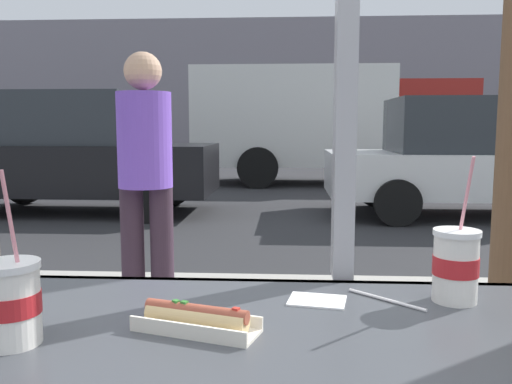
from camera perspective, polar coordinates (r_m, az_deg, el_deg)
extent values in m
plane|color=#2D2D30|center=(9.33, 4.16, -1.25)|extent=(60.00, 60.00, 0.00)
cube|color=#B2ADA3|center=(3.10, 5.88, -17.20)|extent=(16.00, 2.80, 0.15)
cube|color=#2A2C30|center=(1.32, 9.39, -9.89)|extent=(1.91, 0.02, 0.02)
cube|color=gray|center=(24.46, 3.73, 10.99)|extent=(28.00, 1.20, 6.06)
cylinder|color=white|center=(1.02, -24.79, -11.10)|extent=(0.10, 0.10, 0.13)
cylinder|color=red|center=(1.02, -24.81, -10.75)|extent=(0.10, 0.10, 0.04)
cylinder|color=black|center=(1.00, -24.97, -7.69)|extent=(0.09, 0.09, 0.01)
cylinder|color=white|center=(1.00, -25.00, -7.14)|extent=(0.10, 0.10, 0.01)
cylinder|color=pink|center=(0.97, -24.75, -3.61)|extent=(0.02, 0.03, 0.20)
cylinder|color=silver|center=(1.22, 20.61, -7.70)|extent=(0.09, 0.09, 0.14)
cylinder|color=red|center=(1.21, 20.62, -7.38)|extent=(0.10, 0.10, 0.04)
cylinder|color=black|center=(1.20, 20.75, -4.57)|extent=(0.08, 0.08, 0.01)
cylinder|color=white|center=(1.20, 20.77, -4.10)|extent=(0.10, 0.10, 0.01)
cylinder|color=pink|center=(1.19, 21.54, -1.12)|extent=(0.02, 0.05, 0.20)
cube|color=silver|center=(1.01, -6.41, -14.46)|extent=(0.24, 0.14, 0.01)
cube|color=silver|center=(0.97, -7.48, -14.61)|extent=(0.22, 0.07, 0.03)
cube|color=silver|center=(1.04, -5.43, -13.18)|extent=(0.22, 0.07, 0.03)
cylinder|color=#DBB77A|center=(1.00, -6.43, -13.23)|extent=(0.20, 0.10, 0.04)
cylinder|color=#9E4733|center=(1.00, -6.44, -12.59)|extent=(0.20, 0.08, 0.03)
cube|color=#337A2D|center=(1.00, -7.69, -11.75)|extent=(0.02, 0.01, 0.01)
cube|color=#337A2D|center=(1.01, -8.59, -11.61)|extent=(0.02, 0.02, 0.01)
cube|color=red|center=(0.96, -2.17, -12.53)|extent=(0.02, 0.01, 0.01)
cylinder|color=white|center=(1.19, 13.77, -11.15)|extent=(0.14, 0.14, 0.01)
cube|color=white|center=(1.17, 6.57, -11.49)|extent=(0.13, 0.11, 0.00)
cube|color=black|center=(8.76, -18.59, 2.42)|extent=(4.24, 1.71, 0.75)
cube|color=#282D33|center=(8.81, -20.00, 7.42)|extent=(2.20, 1.50, 0.80)
cylinder|color=black|center=(9.22, -8.91, 0.59)|extent=(0.64, 0.18, 0.64)
cylinder|color=black|center=(7.57, -11.64, -0.87)|extent=(0.64, 0.18, 0.64)
cylinder|color=black|center=(10.11, -23.62, 0.65)|extent=(0.64, 0.18, 0.64)
cube|color=silver|center=(8.63, 23.03, 1.82)|extent=(4.56, 1.79, 0.64)
cube|color=#282D33|center=(8.56, 22.30, 6.64)|extent=(2.37, 1.58, 0.80)
cylinder|color=black|center=(9.18, 12.70, 0.47)|extent=(0.64, 0.18, 0.64)
cylinder|color=black|center=(7.43, 14.93, -1.12)|extent=(0.64, 0.18, 0.64)
cube|color=silver|center=(12.62, 3.89, 8.01)|extent=(4.48, 2.20, 2.22)
cube|color=maroon|center=(13.01, 17.51, 6.98)|extent=(1.90, 2.10, 1.90)
cylinder|color=black|center=(14.06, 16.33, 3.13)|extent=(0.90, 0.24, 0.90)
cylinder|color=black|center=(12.03, 18.55, 2.42)|extent=(0.90, 0.24, 0.90)
cylinder|color=black|center=(13.76, 0.70, 3.33)|extent=(0.90, 0.24, 0.90)
cylinder|color=black|center=(11.57, 0.19, 2.62)|extent=(0.90, 0.24, 0.90)
cylinder|color=#31222E|center=(3.33, -13.06, -6.69)|extent=(0.14, 0.14, 0.84)
cylinder|color=#31222E|center=(3.28, -10.03, -6.81)|extent=(0.14, 0.14, 0.84)
cylinder|color=#6F47BD|center=(3.21, -11.86, 5.47)|extent=(0.32, 0.32, 0.56)
sphere|color=tan|center=(3.23, -12.05, 12.59)|extent=(0.22, 0.22, 0.22)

